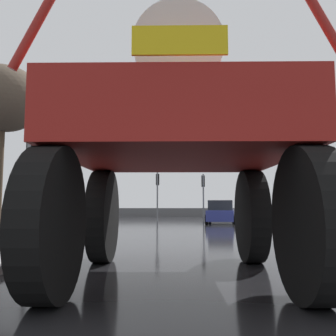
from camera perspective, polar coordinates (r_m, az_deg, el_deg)
name	(u,v)px	position (r m, az deg, el deg)	size (l,w,h in m)	color
ground_plane	(193,229)	(18.71, 3.91, -9.51)	(120.00, 120.00, 0.00)	black
oversize_sprayer	(178,145)	(6.22, 1.55, 3.58)	(4.31, 5.35, 4.76)	black
sedan_ahead	(221,213)	(24.67, 8.31, -6.92)	(2.32, 4.30, 1.52)	navy
traffic_signal_near_left	(31,163)	(11.88, -20.70, 0.77)	(0.24, 0.54, 3.41)	slate
traffic_signal_far_left	(203,187)	(27.26, 5.54, -2.97)	(0.24, 0.55, 3.51)	slate
traffic_signal_far_right	(158,186)	(27.32, -1.65, -2.79)	(0.24, 0.55, 3.64)	slate
streetlight_far_left	(74,156)	(21.92, -14.46, 1.83)	(2.22, 0.24, 7.17)	slate
streetlight_far_right	(316,161)	(27.65, 22.19, 0.99)	(1.89, 0.24, 7.68)	slate
bare_tree_left	(3,99)	(18.27, -24.42, 9.76)	(3.52, 3.52, 7.48)	#473828
roadside_barrier	(189,212)	(38.30, 3.37, -6.97)	(28.15, 0.24, 0.90)	#59595B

